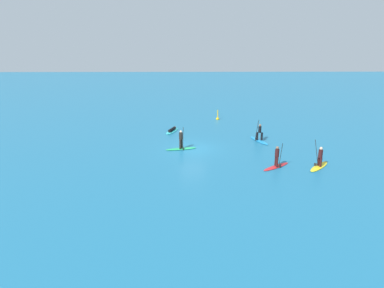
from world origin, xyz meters
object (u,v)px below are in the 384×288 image
at_px(surfer_on_red_board, 277,161).
at_px(surfer_on_teal_board, 172,130).
at_px(surfer_on_green_board, 181,144).
at_px(surfer_on_blue_board, 259,137).
at_px(marker_buoy, 218,118).
at_px(surfer_on_yellow_board, 319,162).

height_order(surfer_on_red_board, surfer_on_teal_board, surfer_on_red_board).
bearing_deg(surfer_on_green_board, surfer_on_teal_board, 87.28).
distance_m(surfer_on_blue_board, surfer_on_green_board, 8.39).
xyz_separation_m(surfer_on_teal_board, marker_buoy, (5.50, 5.28, 0.06)).
relative_size(surfer_on_blue_board, surfer_on_yellow_board, 1.13).
relative_size(surfer_on_yellow_board, marker_buoy, 2.05).
bearing_deg(surfer_on_teal_board, surfer_on_green_board, -147.82).
height_order(surfer_on_blue_board, surfer_on_green_board, surfer_on_green_board).
bearing_deg(surfer_on_red_board, surfer_on_green_board, 113.02).
height_order(surfer_on_blue_board, surfer_on_teal_board, surfer_on_blue_board).
height_order(surfer_on_teal_board, surfer_on_yellow_board, surfer_on_yellow_board).
distance_m(surfer_on_green_board, marker_buoy, 12.20).
relative_size(surfer_on_red_board, surfer_on_green_board, 0.91).
xyz_separation_m(surfer_on_blue_board, surfer_on_teal_board, (-9.10, 3.57, -0.26)).
height_order(surfer_on_yellow_board, marker_buoy, surfer_on_yellow_board).
xyz_separation_m(surfer_on_red_board, marker_buoy, (-3.69, 16.03, -0.36)).
bearing_deg(surfer_on_blue_board, surfer_on_teal_board, 46.17).
bearing_deg(surfer_on_blue_board, surfer_on_red_board, 158.29).
height_order(surfer_on_yellow_board, surfer_on_green_board, surfer_on_yellow_board).
bearing_deg(surfer_on_teal_board, marker_buoy, -24.34).
distance_m(surfer_on_red_board, surfer_on_yellow_board, 3.61).
distance_m(surfer_on_teal_board, marker_buoy, 7.62).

